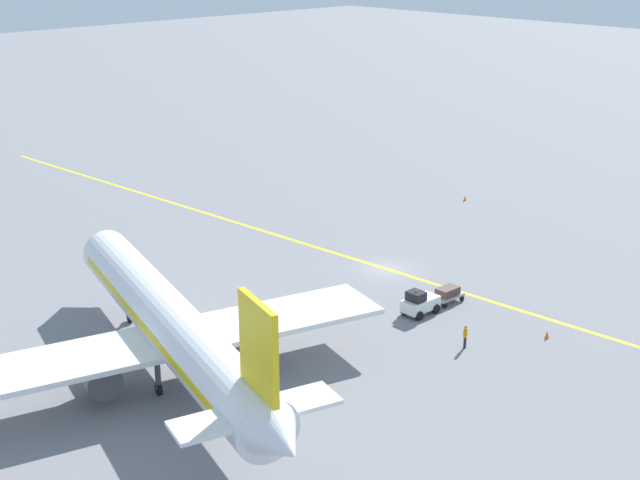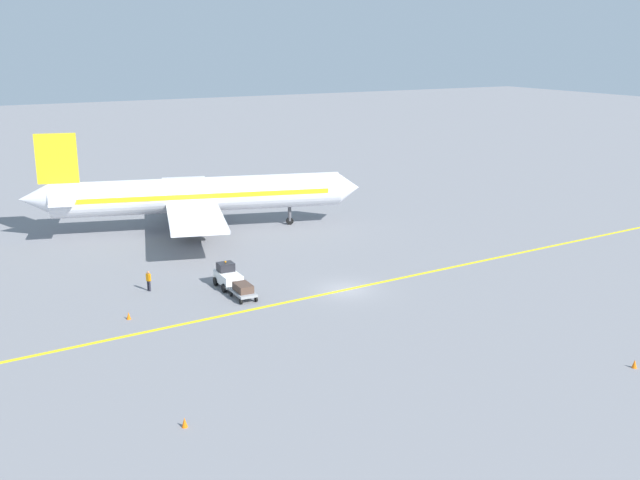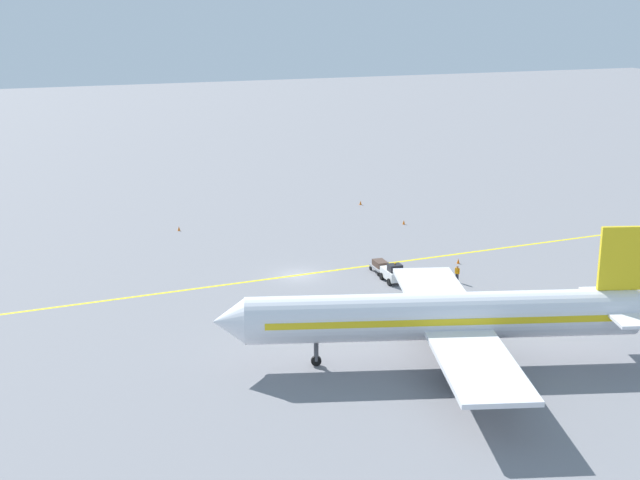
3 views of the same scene
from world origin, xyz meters
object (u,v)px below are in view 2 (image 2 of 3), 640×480
object	(u,v)px
airplane_at_gate	(196,195)
baggage_tug_white	(228,276)
traffic_cone_by_wingtip	(185,422)
traffic_cone_mid_apron	(635,364)
baggage_cart_trailing	(243,290)
ground_crew_worker	(149,280)
traffic_cone_near_nose	(129,316)

from	to	relation	value
airplane_at_gate	baggage_tug_white	distance (m)	20.09
traffic_cone_by_wingtip	traffic_cone_mid_apron	bearing A→B (deg)	76.60
baggage_cart_trailing	traffic_cone_by_wingtip	world-z (taller)	baggage_cart_trailing
traffic_cone_by_wingtip	ground_crew_worker	bearing A→B (deg)	168.21
baggage_cart_trailing	traffic_cone_mid_apron	distance (m)	28.38
ground_crew_worker	traffic_cone_near_nose	xyz separation A→B (m)	(5.50, -3.11, -0.63)
baggage_tug_white	baggage_cart_trailing	xyz separation A→B (m)	(3.30, -0.06, -0.14)
traffic_cone_near_nose	traffic_cone_by_wingtip	size ratio (longest dim) A/B	1.00
traffic_cone_mid_apron	traffic_cone_by_wingtip	world-z (taller)	same
ground_crew_worker	traffic_cone_by_wingtip	size ratio (longest dim) A/B	3.05
baggage_tug_white	baggage_cart_trailing	bearing A→B (deg)	-1.09
baggage_tug_white	ground_crew_worker	world-z (taller)	baggage_tug_white
baggage_tug_white	ground_crew_worker	distance (m)	6.33
traffic_cone_mid_apron	traffic_cone_near_nose	bearing A→B (deg)	-132.81
ground_crew_worker	traffic_cone_mid_apron	distance (m)	36.26
traffic_cone_mid_apron	baggage_cart_trailing	bearing A→B (deg)	-145.33
airplane_at_gate	baggage_tug_white	world-z (taller)	airplane_at_gate
traffic_cone_near_nose	traffic_cone_mid_apron	world-z (taller)	same
traffic_cone_near_nose	traffic_cone_mid_apron	size ratio (longest dim) A/B	1.00
airplane_at_gate	ground_crew_worker	distance (m)	20.28
baggage_cart_trailing	airplane_at_gate	bearing A→B (deg)	169.10
baggage_tug_white	traffic_cone_by_wingtip	xyz separation A→B (m)	(20.27, -10.64, -0.63)
airplane_at_gate	traffic_cone_near_nose	distance (m)	26.62
ground_crew_worker	traffic_cone_by_wingtip	xyz separation A→B (m)	(22.42, -4.68, -0.63)
traffic_cone_by_wingtip	airplane_at_gate	bearing A→B (deg)	159.36
baggage_tug_white	traffic_cone_by_wingtip	bearing A→B (deg)	-27.69
ground_crew_worker	traffic_cone_by_wingtip	bearing A→B (deg)	-11.79
baggage_cart_trailing	traffic_cone_mid_apron	xyz separation A→B (m)	(23.33, 16.14, -0.49)
baggage_tug_white	ground_crew_worker	xyz separation A→B (m)	(-2.16, -5.95, 0.01)
airplane_at_gate	traffic_cone_near_nose	xyz separation A→B (m)	(22.76, -13.38, -3.43)
baggage_tug_white	traffic_cone_by_wingtip	size ratio (longest dim) A/B	5.51
airplane_at_gate	traffic_cone_mid_apron	size ratio (longest dim) A/B	63.56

